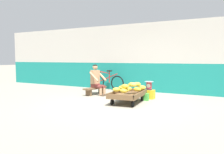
{
  "coord_description": "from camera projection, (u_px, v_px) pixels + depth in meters",
  "views": [
    {
      "loc": [
        3.0,
        -5.81,
        1.36
      ],
      "look_at": [
        -0.51,
        0.76,
        0.75
      ],
      "focal_mm": 36.08,
      "sensor_mm": 36.0,
      "label": 1
    }
  ],
  "objects": [
    {
      "name": "weighing_scale",
      "position": [
        149.0,
        85.0,
        7.61
      ],
      "size": [
        0.3,
        0.3,
        0.29
      ],
      "color": "#28282D",
      "rests_on": "plastic_crate"
    },
    {
      "name": "vendor_seated",
      "position": [
        97.0,
        80.0,
        8.46
      ],
      "size": [
        0.73,
        0.59,
        1.14
      ],
      "color": "tan",
      "rests_on": "ground"
    },
    {
      "name": "bicycle_near_left",
      "position": [
        107.0,
        82.0,
        9.84
      ],
      "size": [
        1.66,
        0.48,
        0.86
      ],
      "color": "black",
      "rests_on": "ground"
    },
    {
      "name": "banana_pile",
      "position": [
        130.0,
        88.0,
        6.98
      ],
      "size": [
        0.86,
        1.27,
        0.26
      ],
      "color": "gold",
      "rests_on": "banana_cart"
    },
    {
      "name": "plastic_crate",
      "position": [
        149.0,
        94.0,
        7.64
      ],
      "size": [
        0.36,
        0.28,
        0.3
      ],
      "color": "gold",
      "rests_on": "ground"
    },
    {
      "name": "low_bench",
      "position": [
        95.0,
        89.0,
        8.55
      ],
      "size": [
        0.41,
        1.13,
        0.27
      ],
      "color": "brown",
      "rests_on": "ground"
    },
    {
      "name": "back_wall",
      "position": [
        150.0,
        57.0,
        9.26
      ],
      "size": [
        16.0,
        0.3,
        2.81
      ],
      "color": "#19847A",
      "rests_on": "ground"
    },
    {
      "name": "shopping_bag",
      "position": [
        146.0,
        97.0,
        7.3
      ],
      "size": [
        0.18,
        0.12,
        0.24
      ],
      "primitive_type": "cube",
      "color": "green",
      "rests_on": "ground"
    },
    {
      "name": "banana_cart",
      "position": [
        128.0,
        95.0,
        6.92
      ],
      "size": [
        0.98,
        1.52,
        0.36
      ],
      "color": "brown",
      "rests_on": "ground"
    },
    {
      "name": "ground_plane",
      "position": [
        115.0,
        105.0,
        6.62
      ],
      "size": [
        80.0,
        80.0,
        0.0
      ],
      "primitive_type": "plane",
      "color": "gray"
    }
  ]
}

